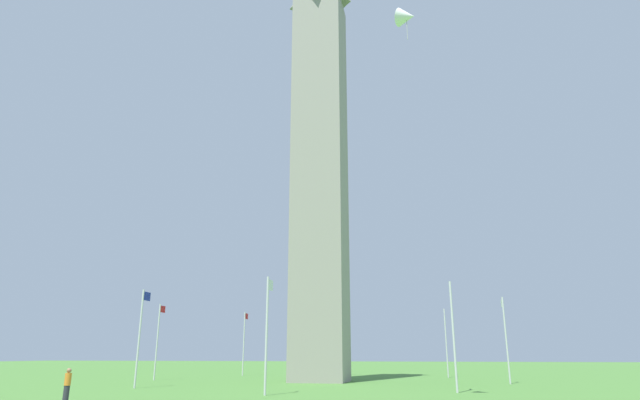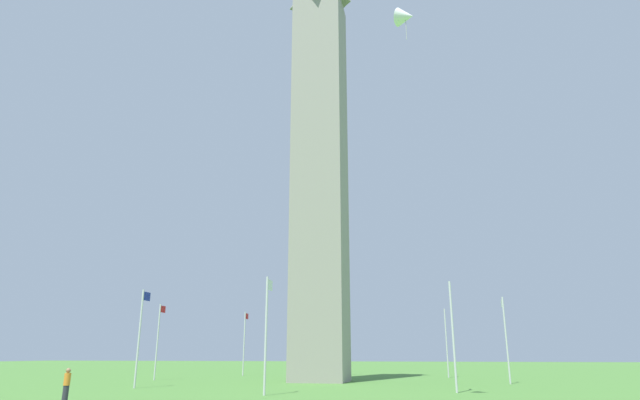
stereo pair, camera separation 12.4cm
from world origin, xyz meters
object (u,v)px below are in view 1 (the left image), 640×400
flagpole_se (140,332)px  flagpole_e (158,337)px  flagpole_s (267,328)px  obelisk_monument (320,149)px  flagpole_n (348,340)px  flagpole_w (506,335)px  flagpole_sw (453,330)px  person_orange_shirt (67,385)px  flagpole_nw (446,339)px  flagpole_ne (244,340)px  kite_white_delta (406,17)px

flagpole_se → flagpole_e: bearing=22.5°
flagpole_e → flagpole_s: same height
obelisk_monument → flagpole_n: obelisk_monument is taller
flagpole_se → flagpole_w: (11.24, -27.13, 0.00)m
flagpole_e → flagpole_sw: same height
flagpole_n → flagpole_se: (-27.13, 11.24, 0.00)m
flagpole_e → obelisk_monument: bearing=-90.2°
flagpole_sw → person_orange_shirt: size_ratio=4.24×
flagpole_e → flagpole_sw: (-11.24, -27.13, 0.00)m
flagpole_s → flagpole_nw: bearing=-22.5°
flagpole_se → flagpole_sw: same height
flagpole_ne → flagpole_w: (-11.24, -27.13, 0.00)m
flagpole_e → flagpole_w: same height
obelisk_monument → flagpole_se: bearing=134.8°
flagpole_s → flagpole_sw: bearing=-67.5°
flagpole_nw → kite_white_delta: bearing=176.8°
flagpole_ne → flagpole_e: 12.16m
flagpole_n → flagpole_w: size_ratio=1.00×
obelisk_monument → flagpole_s: obelisk_monument is taller
flagpole_n → flagpole_ne: bearing=112.5°
flagpole_n → obelisk_monument: bearing=180.0°
flagpole_sw → flagpole_w: bearing=-22.5°
flagpole_w → flagpole_se: bearing=112.5°
flagpole_w → person_orange_shirt: bearing=132.2°
flagpole_n → person_orange_shirt: size_ratio=4.24×
person_orange_shirt → obelisk_monument: bearing=-32.9°
flagpole_n → kite_white_delta: 41.43m
flagpole_n → kite_white_delta: bearing=-165.3°
obelisk_monument → flagpole_ne: bearing=44.8°
flagpole_s → flagpole_w: bearing=-45.0°
obelisk_monument → flagpole_w: 24.06m
flagpole_se → flagpole_s: 12.16m
flagpole_n → person_orange_shirt: (-38.13, 8.65, -3.06)m
kite_white_delta → flagpole_e: bearing=51.2°
flagpole_s → kite_white_delta: kite_white_delta is taller
flagpole_sw → flagpole_w: (11.24, -4.65, 0.00)m
flagpole_n → flagpole_ne: (-4.65, 11.24, 0.00)m
flagpole_sw → flagpole_s: bearing=112.5°
flagpole_ne → flagpole_e: bearing=157.5°
flagpole_se → flagpole_nw: (22.47, -22.47, 0.00)m
flagpole_sw → flagpole_n: bearing=22.5°
flagpole_w → flagpole_ne: bearing=67.5°
flagpole_nw → person_orange_shirt: flagpole_nw is taller
flagpole_w → kite_white_delta: size_ratio=3.19×
obelisk_monument → flagpole_nw: (11.30, -11.24, -18.07)m
flagpole_ne → flagpole_s: size_ratio=1.00×
obelisk_monument → person_orange_shirt: size_ratio=26.54×
flagpole_n → flagpole_s: size_ratio=1.00×
flagpole_ne → flagpole_sw: size_ratio=1.00×
flagpole_e → kite_white_delta: kite_white_delta is taller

